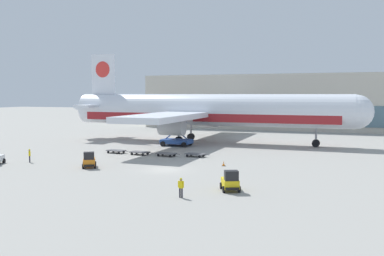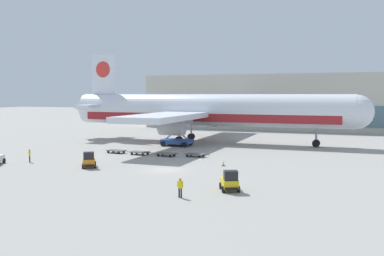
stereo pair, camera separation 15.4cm
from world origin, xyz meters
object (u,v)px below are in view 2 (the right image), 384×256
object	(u,v)px
baggage_tug_far	(89,161)
baggage_dolly_lead	(116,151)
airplane_main	(202,111)
baggage_dolly_second	(140,152)
ground_crew_near	(180,186)
baggage_tug_foreground	(230,182)
ground_crew_far	(30,154)
baggage_dolly_third	(166,154)
scissor_lift_loader	(177,135)
baggage_dolly_trail	(195,154)
traffic_cone_near	(223,164)

from	to	relation	value
baggage_tug_far	baggage_dolly_lead	xyz separation A→B (m)	(-3.52, 12.49, -0.49)
airplane_main	baggage_dolly_second	size ratio (longest dim) A/B	15.41
baggage_dolly_lead	ground_crew_near	xyz separation A→B (m)	(19.73, -22.81, 0.65)
baggage_dolly_lead	baggage_dolly_second	xyz separation A→B (m)	(4.24, -0.37, 0.00)
baggage_tug_foreground	baggage_tug_far	size ratio (longest dim) A/B	0.99
baggage_dolly_second	ground_crew_far	size ratio (longest dim) A/B	2.11
baggage_dolly_third	ground_crew_near	xyz separation A→B (m)	(11.16, -22.39, 0.65)
airplane_main	baggage_dolly_third	size ratio (longest dim) A/B	15.41
scissor_lift_loader	ground_crew_near	bearing A→B (deg)	-67.17
baggage_dolly_third	airplane_main	bearing A→B (deg)	99.54
baggage_dolly_second	baggage_dolly_trail	bearing A→B (deg)	12.71
baggage_dolly_second	baggage_dolly_third	bearing A→B (deg)	5.99
ground_crew_near	traffic_cone_near	xyz separation A→B (m)	(-1.05, 17.18, -0.74)
baggage_dolly_lead	baggage_dolly_second	bearing A→B (deg)	1.55
airplane_main	ground_crew_near	xyz separation A→B (m)	(12.13, -41.17, -4.80)
baggage_dolly_lead	baggage_dolly_trail	world-z (taller)	same
scissor_lift_loader	traffic_cone_near	size ratio (longest dim) A/B	8.47
scissor_lift_loader	baggage_dolly_second	distance (m)	12.20
ground_crew_far	baggage_dolly_lead	bearing A→B (deg)	-74.59
ground_crew_far	baggage_tug_foreground	bearing A→B (deg)	-150.24
baggage_tug_foreground	baggage_dolly_lead	bearing A→B (deg)	-153.85
ground_crew_near	traffic_cone_near	world-z (taller)	ground_crew_near
baggage_dolly_trail	ground_crew_near	bearing A→B (deg)	-66.69
ground_crew_near	traffic_cone_near	bearing A→B (deg)	96.87
baggage_dolly_trail	ground_crew_far	distance (m)	22.55
baggage_dolly_second	baggage_dolly_third	world-z (taller)	same
baggage_tug_far	baggage_dolly_third	bearing A→B (deg)	125.39
baggage_tug_foreground	scissor_lift_loader	bearing A→B (deg)	-174.35
airplane_main	baggage_dolly_trail	size ratio (longest dim) A/B	15.41
baggage_dolly_lead	baggage_dolly_second	size ratio (longest dim) A/B	1.00
baggage_dolly_third	ground_crew_near	world-z (taller)	ground_crew_near
baggage_tug_foreground	baggage_dolly_second	bearing A→B (deg)	-159.05
airplane_main	baggage_dolly_lead	xyz separation A→B (m)	(-7.60, -18.37, -5.45)
baggage_tug_far	ground_crew_near	world-z (taller)	baggage_tug_far
scissor_lift_loader	baggage_tug_far	world-z (taller)	scissor_lift_loader
baggage_tug_foreground	baggage_dolly_second	size ratio (longest dim) A/B	0.74
baggage_tug_far	traffic_cone_near	xyz separation A→B (m)	(15.16, 6.87, -0.58)
airplane_main	scissor_lift_loader	distance (m)	8.10
baggage_tug_foreground	baggage_dolly_second	distance (m)	26.35
baggage_dolly_lead	ground_crew_far	bearing A→B (deg)	-111.32
ground_crew_near	baggage_dolly_third	bearing A→B (deg)	119.85
scissor_lift_loader	baggage_dolly_lead	world-z (taller)	scissor_lift_loader
baggage_dolly_second	traffic_cone_near	world-z (taller)	traffic_cone_near
ground_crew_far	traffic_cone_near	distance (m)	25.63
ground_crew_far	baggage_dolly_trail	bearing A→B (deg)	-103.76
ground_crew_far	airplane_main	bearing A→B (deg)	-71.35
ground_crew_near	baggage_dolly_trail	bearing A→B (deg)	110.11
ground_crew_near	traffic_cone_near	distance (m)	17.23
baggage_dolly_second	ground_crew_far	distance (m)	15.44
baggage_dolly_third	baggage_dolly_trail	size ratio (longest dim) A/B	1.00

